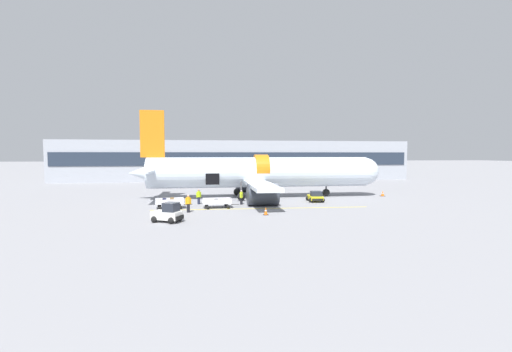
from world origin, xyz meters
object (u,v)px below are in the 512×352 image
baggage_cart_queued (170,203)px  ground_crew_loader_b (241,197)px  baggage_tug_lead (168,214)px  ground_crew_loader_a (188,203)px  airplane (258,173)px  ground_crew_driver (199,196)px  baggage_cart_loading (219,203)px  baggage_tug_mid (315,197)px

baggage_cart_queued → ground_crew_loader_b: (7.85, 1.80, 0.30)m
ground_crew_loader_b → baggage_tug_lead: bearing=-128.3°
baggage_tug_lead → ground_crew_loader_a: bearing=72.3°
airplane → baggage_cart_queued: 13.44m
airplane → ground_crew_loader_b: 6.97m
ground_crew_loader_a → airplane: bearing=50.5°
airplane → baggage_cart_queued: bearing=-144.2°
baggage_cart_queued → ground_crew_driver: bearing=43.0°
baggage_cart_loading → ground_crew_driver: ground_crew_driver is taller
ground_crew_loader_a → baggage_tug_lead: bearing=-107.7°
baggage_tug_mid → baggage_cart_queued: (-17.04, -2.81, -0.00)m
baggage_tug_mid → baggage_cart_loading: 12.27m
baggage_tug_mid → ground_crew_loader_a: ground_crew_loader_a is taller
baggage_tug_lead → baggage_cart_queued: (-0.56, 7.42, -0.12)m
baggage_tug_lead → ground_crew_loader_a: ground_crew_loader_a is taller
airplane → ground_crew_driver: (-7.70, -4.93, -2.35)m
ground_crew_loader_a → baggage_cart_loading: bearing=39.7°
baggage_cart_queued → ground_crew_loader_b: 8.05m
baggage_tug_lead → ground_crew_loader_a: 4.91m
baggage_cart_queued → ground_crew_loader_a: ground_crew_loader_a is taller
baggage_tug_mid → ground_crew_driver: size_ratio=1.56×
baggage_cart_loading → baggage_tug_lead: bearing=-122.3°
baggage_cart_loading → baggage_cart_queued: 5.15m
airplane → baggage_tug_mid: airplane is taller
ground_crew_loader_b → ground_crew_loader_a: bearing=-141.9°
ground_crew_loader_a → ground_crew_loader_b: size_ratio=1.07×
airplane → ground_crew_loader_a: (-8.63, -10.46, -2.32)m
airplane → ground_crew_loader_a: airplane is taller
baggage_cart_loading → ground_crew_driver: size_ratio=2.33×
baggage_tug_lead → baggage_cart_queued: 7.45m
baggage_cart_queued → ground_crew_loader_a: size_ratio=2.24×
baggage_tug_mid → ground_crew_driver: (-14.07, -0.03, 0.33)m
ground_crew_loader_b → baggage_cart_queued: bearing=-167.1°
baggage_tug_lead → ground_crew_loader_b: (7.28, 9.22, 0.17)m
baggage_cart_queued → airplane: bearing=35.8°
ground_crew_loader_a → ground_crew_loader_b: 7.37m
baggage_tug_lead → baggage_cart_loading: baggage_tug_lead is taller
baggage_tug_lead → baggage_cart_loading: bearing=57.7°
baggage_tug_lead → ground_crew_loader_b: baggage_tug_lead is taller
airplane → baggage_cart_loading: 10.02m
airplane → ground_crew_loader_b: (-2.83, -5.91, -2.39)m
baggage_tug_lead → baggage_cart_loading: (4.58, 7.24, -0.19)m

